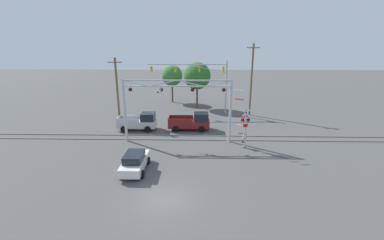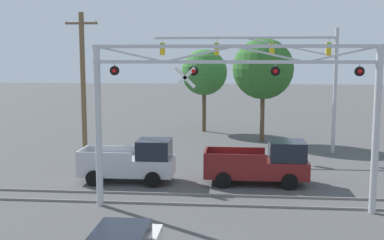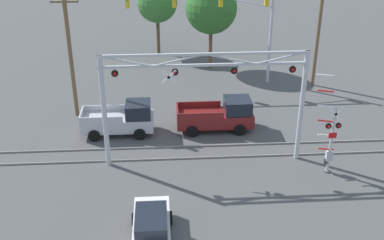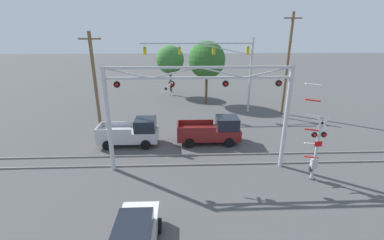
{
  "view_description": "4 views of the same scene",
  "coord_description": "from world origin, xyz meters",
  "px_view_note": "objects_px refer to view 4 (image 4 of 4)",
  "views": [
    {
      "loc": [
        2.23,
        -15.13,
        9.96
      ],
      "look_at": [
        1.54,
        11.87,
        2.19
      ],
      "focal_mm": 24.0,
      "sensor_mm": 36.0,
      "label": 1
    },
    {
      "loc": [
        0.1,
        -8.12,
        6.26
      ],
      "look_at": [
        -1.7,
        11.31,
        3.64
      ],
      "focal_mm": 45.0,
      "sensor_mm": 36.0,
      "label": 2
    },
    {
      "loc": [
        -2.31,
        -13.31,
        14.82
      ],
      "look_at": [
        -0.74,
        10.29,
        3.13
      ],
      "focal_mm": 45.0,
      "sensor_mm": 36.0,
      "label": 3
    },
    {
      "loc": [
        -0.99,
        -4.03,
        8.69
      ],
      "look_at": [
        -0.36,
        12.14,
        3.0
      ],
      "focal_mm": 24.0,
      "sensor_mm": 36.0,
      "label": 4
    }
  ],
  "objects_px": {
    "crossing_gantry": "(198,104)",
    "utility_pole_right": "(287,64)",
    "utility_pole_left": "(95,83)",
    "crossing_signal_mast": "(315,148)",
    "background_tree_far_left_verge": "(170,60)",
    "pickup_truck_following": "(132,133)",
    "pickup_truck_lead": "(212,131)",
    "traffic_signal_span": "(223,61)",
    "background_tree_beyond_span": "(207,60)",
    "sedan_waiting": "(134,240)"
  },
  "relations": [
    {
      "from": "crossing_gantry",
      "to": "utility_pole_right",
      "type": "xyz_separation_m",
      "value": [
        9.91,
        11.32,
        0.95
      ]
    },
    {
      "from": "utility_pole_left",
      "to": "utility_pole_right",
      "type": "distance_m",
      "value": 18.86
    },
    {
      "from": "crossing_gantry",
      "to": "utility_pole_right",
      "type": "bearing_deg",
      "value": 48.8
    },
    {
      "from": "crossing_gantry",
      "to": "utility_pole_left",
      "type": "relative_size",
      "value": 1.33
    },
    {
      "from": "crossing_signal_mast",
      "to": "background_tree_far_left_verge",
      "type": "relative_size",
      "value": 0.88
    },
    {
      "from": "crossing_gantry",
      "to": "pickup_truck_following",
      "type": "relative_size",
      "value": 2.46
    },
    {
      "from": "pickup_truck_lead",
      "to": "background_tree_far_left_verge",
      "type": "relative_size",
      "value": 0.74
    },
    {
      "from": "pickup_truck_lead",
      "to": "background_tree_far_left_verge",
      "type": "xyz_separation_m",
      "value": [
        -3.98,
        16.33,
        3.87
      ]
    },
    {
      "from": "traffic_signal_span",
      "to": "background_tree_beyond_span",
      "type": "distance_m",
      "value": 4.01
    },
    {
      "from": "utility_pole_left",
      "to": "utility_pole_right",
      "type": "xyz_separation_m",
      "value": [
        18.3,
        4.47,
        0.89
      ]
    },
    {
      "from": "pickup_truck_following",
      "to": "utility_pole_right",
      "type": "height_order",
      "value": "utility_pole_right"
    },
    {
      "from": "crossing_signal_mast",
      "to": "pickup_truck_following",
      "type": "relative_size",
      "value": 1.29
    },
    {
      "from": "pickup_truck_lead",
      "to": "background_tree_far_left_verge",
      "type": "height_order",
      "value": "background_tree_far_left_verge"
    },
    {
      "from": "pickup_truck_following",
      "to": "background_tree_beyond_span",
      "type": "bearing_deg",
      "value": 60.01
    },
    {
      "from": "pickup_truck_following",
      "to": "background_tree_beyond_span",
      "type": "distance_m",
      "value": 14.63
    },
    {
      "from": "pickup_truck_following",
      "to": "utility_pole_left",
      "type": "height_order",
      "value": "utility_pole_left"
    },
    {
      "from": "pickup_truck_following",
      "to": "utility_pole_left",
      "type": "relative_size",
      "value": 0.54
    },
    {
      "from": "crossing_gantry",
      "to": "crossing_signal_mast",
      "type": "relative_size",
      "value": 1.91
    },
    {
      "from": "utility_pole_left",
      "to": "background_tree_far_left_verge",
      "type": "distance_m",
      "value": 14.73
    },
    {
      "from": "utility_pole_left",
      "to": "background_tree_beyond_span",
      "type": "bearing_deg",
      "value": 41.29
    },
    {
      "from": "background_tree_far_left_verge",
      "to": "utility_pole_left",
      "type": "bearing_deg",
      "value": -113.34
    },
    {
      "from": "background_tree_beyond_span",
      "to": "crossing_signal_mast",
      "type": "bearing_deg",
      "value": -74.65
    },
    {
      "from": "sedan_waiting",
      "to": "background_tree_far_left_verge",
      "type": "distance_m",
      "value": 27.67
    },
    {
      "from": "pickup_truck_following",
      "to": "utility_pole_right",
      "type": "bearing_deg",
      "value": 26.55
    },
    {
      "from": "pickup_truck_lead",
      "to": "crossing_gantry",
      "type": "bearing_deg",
      "value": -109.39
    },
    {
      "from": "utility_pole_right",
      "to": "sedan_waiting",
      "type": "bearing_deg",
      "value": -125.14
    },
    {
      "from": "utility_pole_left",
      "to": "background_tree_beyond_span",
      "type": "relative_size",
      "value": 1.14
    },
    {
      "from": "sedan_waiting",
      "to": "background_tree_far_left_verge",
      "type": "relative_size",
      "value": 0.61
    },
    {
      "from": "pickup_truck_following",
      "to": "crossing_signal_mast",
      "type": "bearing_deg",
      "value": -25.06
    },
    {
      "from": "pickup_truck_lead",
      "to": "background_tree_far_left_verge",
      "type": "bearing_deg",
      "value": 103.7
    },
    {
      "from": "crossing_gantry",
      "to": "pickup_truck_following",
      "type": "height_order",
      "value": "crossing_gantry"
    },
    {
      "from": "pickup_truck_lead",
      "to": "utility_pole_left",
      "type": "xyz_separation_m",
      "value": [
        -9.81,
        2.81,
        3.44
      ]
    },
    {
      "from": "utility_pole_left",
      "to": "pickup_truck_lead",
      "type": "bearing_deg",
      "value": -15.96
    },
    {
      "from": "utility_pole_left",
      "to": "background_tree_far_left_verge",
      "type": "relative_size",
      "value": 1.27
    },
    {
      "from": "sedan_waiting",
      "to": "traffic_signal_span",
      "type": "bearing_deg",
      "value": 71.77
    },
    {
      "from": "pickup_truck_lead",
      "to": "pickup_truck_following",
      "type": "xyz_separation_m",
      "value": [
        -6.4,
        -0.17,
        -0.0
      ]
    },
    {
      "from": "pickup_truck_following",
      "to": "background_tree_far_left_verge",
      "type": "height_order",
      "value": "background_tree_far_left_verge"
    },
    {
      "from": "traffic_signal_span",
      "to": "background_tree_far_left_verge",
      "type": "distance_m",
      "value": 10.1
    },
    {
      "from": "pickup_truck_lead",
      "to": "background_tree_beyond_span",
      "type": "bearing_deg",
      "value": 87.2
    },
    {
      "from": "crossing_signal_mast",
      "to": "sedan_waiting",
      "type": "relative_size",
      "value": 1.44
    },
    {
      "from": "pickup_truck_lead",
      "to": "background_tree_beyond_span",
      "type": "xyz_separation_m",
      "value": [
        0.58,
        11.94,
        4.3
      ]
    },
    {
      "from": "crossing_signal_mast",
      "to": "background_tree_beyond_span",
      "type": "xyz_separation_m",
      "value": [
        -4.84,
        17.64,
        3.21
      ]
    },
    {
      "from": "utility_pole_right",
      "to": "background_tree_far_left_verge",
      "type": "height_order",
      "value": "utility_pole_right"
    },
    {
      "from": "crossing_gantry",
      "to": "traffic_signal_span",
      "type": "height_order",
      "value": "traffic_signal_span"
    },
    {
      "from": "crossing_gantry",
      "to": "sedan_waiting",
      "type": "xyz_separation_m",
      "value": [
        -2.97,
        -6.99,
        -3.58
      ]
    },
    {
      "from": "crossing_signal_mast",
      "to": "pickup_truck_lead",
      "type": "xyz_separation_m",
      "value": [
        -5.42,
        5.7,
        -1.09
      ]
    },
    {
      "from": "pickup_truck_lead",
      "to": "background_tree_beyond_span",
      "type": "distance_m",
      "value": 12.7
    },
    {
      "from": "crossing_signal_mast",
      "to": "background_tree_far_left_verge",
      "type": "xyz_separation_m",
      "value": [
        -9.4,
        22.03,
        2.78
      ]
    },
    {
      "from": "crossing_signal_mast",
      "to": "background_tree_beyond_span",
      "type": "bearing_deg",
      "value": 105.35
    },
    {
      "from": "traffic_signal_span",
      "to": "utility_pole_left",
      "type": "xyz_separation_m",
      "value": [
        -11.74,
        -5.37,
        -1.17
      ]
    }
  ]
}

